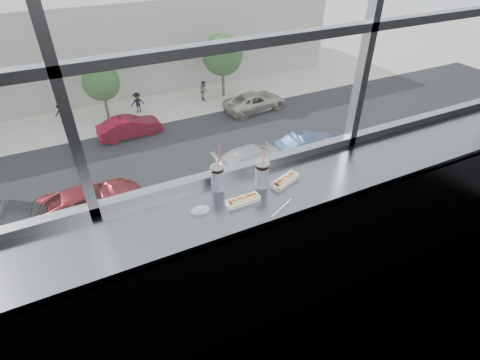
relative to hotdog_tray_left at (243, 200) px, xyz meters
name	(u,v)px	position (x,y,z in m)	size (l,w,h in m)	color
wall_back_lower	(239,229)	(0.13, 0.32, -0.57)	(6.00, 6.00, 0.00)	black
counter	(257,197)	(0.13, 0.05, -0.05)	(6.00, 0.55, 0.06)	slate
counter_fascia	(273,276)	(0.13, -0.21, -0.57)	(6.00, 0.04, 1.04)	slate
hotdog_tray_left	(243,200)	(0.00, 0.00, 0.00)	(0.22, 0.07, 0.05)	white
hotdog_tray_right	(285,180)	(0.36, 0.07, 0.00)	(0.24, 0.15, 0.06)	white
soda_cup_left	(217,177)	(-0.09, 0.21, 0.08)	(0.09, 0.09, 0.35)	white
soda_cup_right	(262,174)	(0.19, 0.11, 0.08)	(0.10, 0.10, 0.35)	white
loose_straw	(282,208)	(0.20, -0.16, -0.02)	(0.01, 0.01, 0.22)	white
wrapper	(200,210)	(-0.28, 0.04, -0.01)	(0.11, 0.08, 0.03)	silver
plaza_ground	(66,66)	(0.13, 43.82, -12.12)	(120.00, 120.00, 0.00)	#BDB6A1
plaza_near	(161,337)	(0.13, 7.32, -12.10)	(50.00, 14.00, 0.04)	#BDB6A1
street_asphalt	(103,172)	(0.13, 20.32, -12.09)	(80.00, 10.00, 0.06)	black
far_sidewalk	(86,122)	(0.13, 28.32, -12.10)	(80.00, 6.00, 0.04)	#BDB6A1
far_building	(61,41)	(0.13, 38.32, -8.12)	(50.00, 14.00, 8.00)	#A6A192
car_far_b	(129,124)	(2.87, 24.32, -11.04)	(6.12, 2.55, 2.04)	maroon
car_near_e	(307,141)	(13.21, 16.32, -11.06)	(5.98, 2.49, 1.99)	navy
car_near_b	(6,218)	(-5.10, 16.32, -10.93)	(6.77, 2.82, 2.26)	#2B2B2B
car_near_d	(254,155)	(9.09, 16.32, -11.02)	(6.26, 2.61, 2.09)	silver
car_near_c	(89,198)	(-1.09, 16.32, -10.99)	(6.41, 2.67, 2.14)	maroon
car_far_c	(255,99)	(13.42, 24.32, -11.06)	(6.02, 2.51, 2.01)	#ADA38B
pedestrian_b	(61,111)	(-1.45, 29.08, -11.14)	(0.84, 0.63, 1.89)	#66605B
pedestrian_d	(204,89)	(10.37, 28.27, -11.03)	(0.94, 0.70, 2.10)	#66605B
pedestrian_c	(137,100)	(4.46, 28.35, -11.05)	(0.92, 0.69, 2.06)	#66605B
tree_center	(101,83)	(1.94, 28.32, -9.08)	(2.87, 2.87, 4.49)	#47382B
tree_right	(222,55)	(12.30, 28.32, -8.35)	(3.56, 3.56, 5.57)	#47382B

